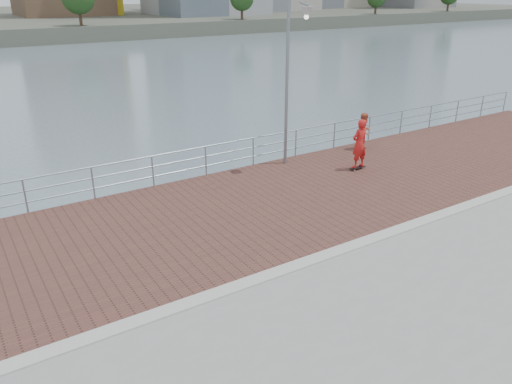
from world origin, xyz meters
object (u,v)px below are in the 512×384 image
guardrail (180,162)px  skateboarder (359,144)px  bystander (364,131)px  street_lamp (295,50)px

guardrail → skateboarder: size_ratio=21.03×
skateboarder → bystander: (1.96, 1.76, -0.23)m
guardrail → street_lamp: (4.25, -0.95, 3.68)m
street_lamp → skateboarder: 4.17m
street_lamp → bystander: bearing=1.8°
guardrail → skateboarder: 6.67m
guardrail → bystander: (8.09, -0.83, 0.11)m
street_lamp → bystander: street_lamp is taller
guardrail → skateboarder: bearing=-22.9°
guardrail → street_lamp: size_ratio=6.35×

